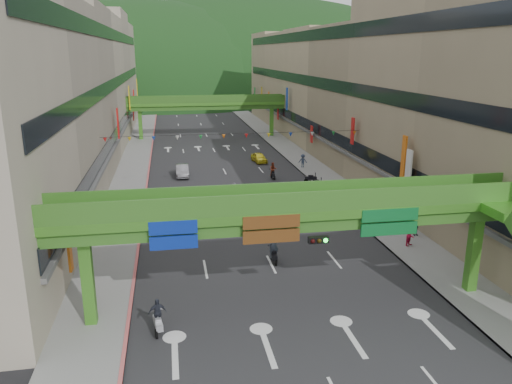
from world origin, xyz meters
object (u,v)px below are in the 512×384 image
(car_silver, at_px, (182,171))
(car_yellow, at_px, (259,158))
(scooter_rider_near, at_px, (274,249))
(overpass_near, at_px, (314,223))
(pedestrian_red, at_px, (411,237))
(scooter_rider_mid, at_px, (273,171))

(car_silver, distance_m, car_yellow, 11.95)
(scooter_rider_near, bearing_deg, car_yellow, 81.42)
(overpass_near, height_order, car_yellow, overpass_near)
(scooter_rider_near, xyz_separation_m, pedestrian_red, (10.56, 0.96, -0.24))
(scooter_rider_near, distance_m, pedestrian_red, 10.61)
(scooter_rider_near, height_order, pedestrian_red, scooter_rider_near)
(car_yellow, relative_size, pedestrian_red, 2.29)
(car_silver, bearing_deg, pedestrian_red, -57.22)
(scooter_rider_mid, bearing_deg, car_silver, 163.69)
(overpass_near, relative_size, car_yellow, 7.68)
(scooter_rider_near, bearing_deg, overpass_near, -84.28)
(car_yellow, xyz_separation_m, pedestrian_red, (5.70, -31.23, 0.18))
(scooter_rider_mid, bearing_deg, car_yellow, 89.64)
(car_silver, xyz_separation_m, car_yellow, (10.23, 6.18, -0.06))
(scooter_rider_mid, bearing_deg, overpass_near, -97.80)
(scooter_rider_near, relative_size, car_yellow, 0.60)
(scooter_rider_near, distance_m, car_silver, 26.57)
(overpass_near, distance_m, scooter_rider_mid, 30.54)
(scooter_rider_near, xyz_separation_m, scooter_rider_mid, (4.80, 23.05, -0.04))
(scooter_rider_mid, relative_size, car_yellow, 0.53)
(overpass_near, height_order, pedestrian_red, overpass_near)
(pedestrian_red, bearing_deg, car_silver, 88.44)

